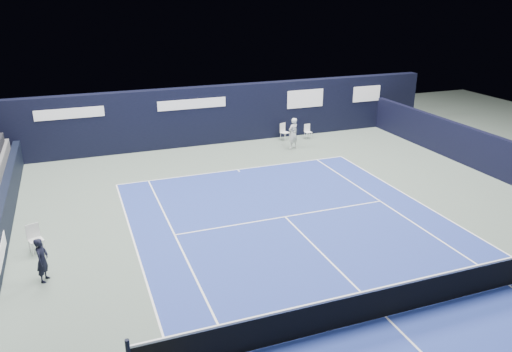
{
  "coord_description": "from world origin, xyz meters",
  "views": [
    {
      "loc": [
        -6.87,
        -8.82,
        7.87
      ],
      "look_at": [
        -0.71,
        7.56,
        1.3
      ],
      "focal_mm": 35.0,
      "sensor_mm": 36.0,
      "label": 1
    }
  ],
  "objects_px": {
    "folding_chair_back_a": "(283,129)",
    "tennis_player": "(293,133)",
    "tennis_net": "(388,300)",
    "folding_chair_back_b": "(308,130)",
    "line_judge_chair": "(34,236)"
  },
  "relations": [
    {
      "from": "folding_chair_back_a",
      "to": "tennis_player",
      "type": "distance_m",
      "value": 1.72
    },
    {
      "from": "folding_chair_back_a",
      "to": "tennis_net",
      "type": "xyz_separation_m",
      "value": [
        -3.98,
        -15.7,
        -0.11
      ]
    },
    {
      "from": "folding_chair_back_a",
      "to": "folding_chair_back_b",
      "type": "relative_size",
      "value": 1.15
    },
    {
      "from": "folding_chair_back_a",
      "to": "line_judge_chair",
      "type": "relative_size",
      "value": 0.99
    },
    {
      "from": "folding_chair_back_b",
      "to": "tennis_net",
      "type": "bearing_deg",
      "value": -108.93
    },
    {
      "from": "folding_chair_back_a",
      "to": "folding_chair_back_b",
      "type": "height_order",
      "value": "folding_chair_back_a"
    },
    {
      "from": "tennis_net",
      "to": "folding_chair_back_b",
      "type": "bearing_deg",
      "value": 70.88
    },
    {
      "from": "line_judge_chair",
      "to": "tennis_net",
      "type": "xyz_separation_m",
      "value": [
        8.48,
        -6.85,
        -0.02
      ]
    },
    {
      "from": "folding_chair_back_a",
      "to": "tennis_player",
      "type": "height_order",
      "value": "tennis_player"
    },
    {
      "from": "folding_chair_back_b",
      "to": "tennis_net",
      "type": "xyz_separation_m",
      "value": [
        -5.36,
        -15.46,
        0.05
      ]
    },
    {
      "from": "line_judge_chair",
      "to": "tennis_player",
      "type": "bearing_deg",
      "value": 11.13
    },
    {
      "from": "folding_chair_back_b",
      "to": "tennis_net",
      "type": "distance_m",
      "value": 16.37
    },
    {
      "from": "tennis_net",
      "to": "line_judge_chair",
      "type": "bearing_deg",
      "value": 141.07
    },
    {
      "from": "folding_chair_back_a",
      "to": "tennis_player",
      "type": "bearing_deg",
      "value": -120.56
    },
    {
      "from": "tennis_net",
      "to": "tennis_player",
      "type": "distance_m",
      "value": 14.51
    }
  ]
}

